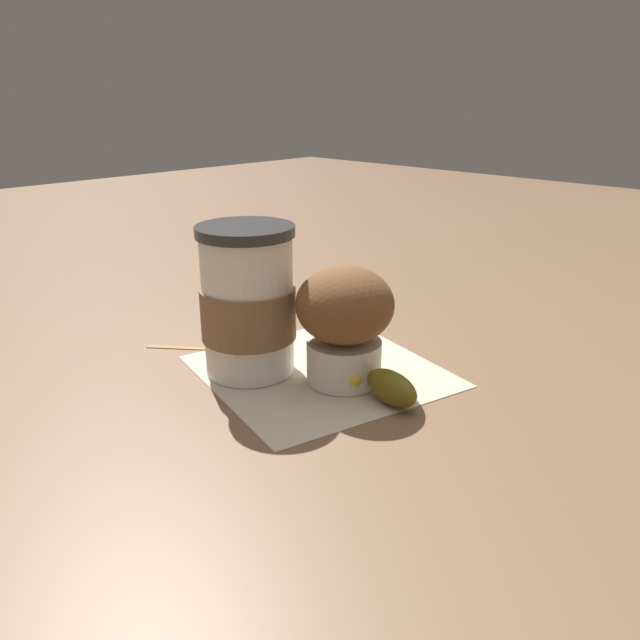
{
  "coord_description": "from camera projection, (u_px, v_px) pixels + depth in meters",
  "views": [
    {
      "loc": [
        -0.41,
        -0.39,
        0.27
      ],
      "look_at": [
        0.0,
        0.0,
        0.06
      ],
      "focal_mm": 35.0,
      "sensor_mm": 36.0,
      "label": 1
    }
  ],
  "objects": [
    {
      "name": "ground_plane",
      "position": [
        320.0,
        371.0,
        0.63
      ],
      "size": [
        3.0,
        3.0,
        0.0
      ],
      "primitive_type": "plane",
      "color": "brown"
    },
    {
      "name": "paper_napkin",
      "position": [
        320.0,
        371.0,
        0.63
      ],
      "size": [
        0.26,
        0.26,
        0.0
      ],
      "primitive_type": "cube",
      "rotation": [
        0.0,
        0.0,
        -0.25
      ],
      "color": "beige",
      "rests_on": "ground_plane"
    },
    {
      "name": "wooden_stirrer",
      "position": [
        196.0,
        348.0,
        0.68
      ],
      "size": [
        0.07,
        0.09,
        0.0
      ],
      "primitive_type": "cube",
      "rotation": [
        0.0,
        0.0,
        5.38
      ],
      "color": "#9E7547",
      "rests_on": "ground_plane"
    },
    {
      "name": "banana",
      "position": [
        357.0,
        365.0,
        0.6
      ],
      "size": [
        0.1,
        0.16,
        0.03
      ],
      "color": "yellow",
      "rests_on": "paper_napkin"
    },
    {
      "name": "coffee_cup",
      "position": [
        248.0,
        303.0,
        0.6
      ],
      "size": [
        0.09,
        0.09,
        0.15
      ],
      "color": "white",
      "rests_on": "paper_napkin"
    },
    {
      "name": "muffin",
      "position": [
        343.0,
        320.0,
        0.58
      ],
      "size": [
        0.09,
        0.09,
        0.11
      ],
      "color": "white",
      "rests_on": "paper_napkin"
    }
  ]
}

